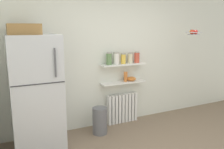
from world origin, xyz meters
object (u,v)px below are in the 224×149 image
hanging_fruit_basket (194,32)px  vase (126,77)px  shelf_bowl (131,79)px  storage_jar_2 (123,59)px  storage_jar_0 (109,59)px  storage_jar_4 (137,57)px  trash_bin (100,121)px  refrigerator (36,91)px  storage_jar_3 (130,58)px  radiator (122,108)px  storage_jar_1 (116,58)px

hanging_fruit_basket → vase: bearing=162.9°
shelf_bowl → storage_jar_2: bearing=180.0°
storage_jar_0 → shelf_bowl: storage_jar_0 is taller
storage_jar_4 → trash_bin: 1.39m
storage_jar_2 → refrigerator: bearing=-171.3°
refrigerator → storage_jar_0: 1.41m
storage_jar_3 → hanging_fruit_basket: (1.17, -0.39, 0.47)m
refrigerator → storage_jar_2: 1.69m
radiator → storage_jar_1: storage_jar_1 is taller
storage_jar_2 → radiator: bearing=90.0°
refrigerator → vase: refrigerator is taller
hanging_fruit_basket → refrigerator: bearing=177.3°
refrigerator → storage_jar_0: (1.34, 0.25, 0.38)m
vase → shelf_bowl: (0.13, 0.00, -0.05)m
storage_jar_0 → vase: size_ratio=1.21×
radiator → hanging_fruit_basket: hanging_fruit_basket is taller
refrigerator → storage_jar_0: bearing=10.6°
storage_jar_3 → hanging_fruit_basket: hanging_fruit_basket is taller
radiator → vase: 0.64m
shelf_bowl → trash_bin: bearing=-162.1°
refrigerator → storage_jar_2: bearing=8.7°
storage_jar_1 → hanging_fruit_basket: (1.47, -0.39, 0.47)m
radiator → refrigerator: bearing=-170.3°
storage_jar_4 → vase: (-0.24, 0.00, -0.36)m
refrigerator → storage_jar_1: 1.55m
radiator → vase: vase is taller
radiator → storage_jar_0: (-0.30, -0.03, 1.00)m
storage_jar_3 → trash_bin: size_ratio=0.43×
storage_jar_0 → storage_jar_3: bearing=0.0°
storage_jar_1 → vase: storage_jar_1 is taller
storage_jar_3 → shelf_bowl: bearing=-0.0°
storage_jar_0 → trash_bin: 1.12m
storage_jar_2 → trash_bin: bearing=-157.1°
storage_jar_3 → trash_bin: bearing=-161.3°
trash_bin → storage_jar_4: bearing=15.7°
vase → storage_jar_4: bearing=-0.0°
shelf_bowl → storage_jar_0: bearing=180.0°
storage_jar_1 → shelf_bowl: storage_jar_1 is taller
storage_jar_1 → storage_jar_4: bearing=-0.0°
refrigerator → storage_jar_4: bearing=7.4°
radiator → storage_jar_2: storage_jar_2 is taller
radiator → storage_jar_0: bearing=-174.2°
storage_jar_0 → radiator: bearing=5.8°
storage_jar_1 → trash_bin: bearing=-150.6°
storage_jar_0 → refrigerator: bearing=-169.4°
refrigerator → hanging_fruit_basket: refrigerator is taller
storage_jar_0 → hanging_fruit_basket: size_ratio=0.73×
storage_jar_0 → storage_jar_4: storage_jar_0 is taller
radiator → storage_jar_1: bearing=-168.6°
storage_jar_2 → vase: storage_jar_2 is taller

